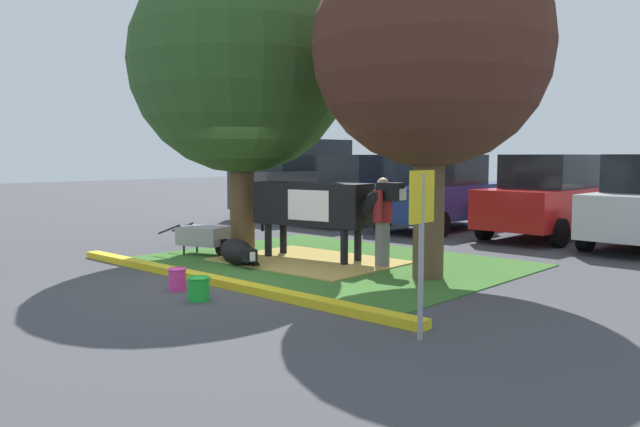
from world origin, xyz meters
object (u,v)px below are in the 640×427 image
object	(u,v)px
calf_lying	(238,252)
sedan_red	(548,197)
person_handler	(383,220)
sedan_silver	(363,190)
wheelbarrow	(204,236)
shade_tree_left	(241,63)
bucket_pink	(177,279)
cow_holstein	(317,205)
bucket_green	(199,288)
parking_sign	(422,221)
suv_dark_grey	(301,178)
shade_tree_right	(431,49)
sedan_blue	(441,193)

from	to	relation	value
calf_lying	sedan_red	bearing A→B (deg)	71.80
person_handler	sedan_silver	distance (m)	7.63
wheelbarrow	sedan_red	world-z (taller)	sedan_red
shade_tree_left	bucket_pink	bearing A→B (deg)	-55.17
wheelbarrow	sedan_silver	distance (m)	7.22
cow_holstein	bucket_green	world-z (taller)	cow_holstein
bucket_green	sedan_red	size ratio (longest dim) A/B	0.07
parking_sign	person_handler	bearing A→B (deg)	132.41
shade_tree_left	parking_sign	size ratio (longest dim) A/B	3.32
wheelbarrow	bucket_pink	size ratio (longest dim) A/B	4.85
person_handler	bucket_green	xyz separation A→B (m)	(-0.31, -3.75, -0.69)
cow_holstein	calf_lying	size ratio (longest dim) A/B	2.34
cow_holstein	bucket_green	xyz separation A→B (m)	(1.05, -3.50, -0.90)
bucket_pink	suv_dark_grey	distance (m)	11.66
wheelbarrow	sedan_silver	bearing A→B (deg)	102.85
shade_tree_right	parking_sign	bearing A→B (deg)	-58.30
parking_sign	sedan_blue	xyz separation A→B (m)	(-5.41, 9.10, -0.31)
bucket_green	sedan_blue	xyz separation A→B (m)	(-2.12, 9.60, 0.81)
cow_holstein	sedan_silver	distance (m)	7.01
calf_lying	suv_dark_grey	world-z (taller)	suv_dark_grey
bucket_green	person_handler	bearing A→B (deg)	85.25
sedan_silver	sedan_red	xyz separation A→B (m)	(5.47, 0.40, 0.00)
suv_dark_grey	sedan_red	xyz separation A→B (m)	(8.23, 0.21, -0.29)
bucket_green	cow_holstein	bearing A→B (deg)	106.69
sedan_red	wheelbarrow	bearing A→B (deg)	-117.60
wheelbarrow	bucket_green	world-z (taller)	wheelbarrow
person_handler	sedan_blue	xyz separation A→B (m)	(-2.44, 5.85, 0.12)
shade_tree_left	sedan_blue	size ratio (longest dim) A/B	1.37
calf_lying	cow_holstein	bearing A→B (deg)	60.68
cow_holstein	sedan_red	bearing A→B (deg)	74.34
bucket_green	sedan_blue	world-z (taller)	sedan_blue
shade_tree_right	sedan_red	world-z (taller)	shade_tree_right
suv_dark_grey	wheelbarrow	bearing A→B (deg)	-58.86
sedan_red	sedan_silver	bearing A→B (deg)	-175.87
parking_sign	bucket_pink	bearing A→B (deg)	-175.62
person_handler	sedan_blue	bearing A→B (deg)	112.62
shade_tree_right	calf_lying	distance (m)	4.89
shade_tree_right	shade_tree_left	bearing A→B (deg)	-177.29
shade_tree_right	sedan_blue	size ratio (longest dim) A/B	1.26
wheelbarrow	sedan_blue	bearing A→B (deg)	81.88
shade_tree_left	calf_lying	bearing A→B (deg)	-43.56
parking_sign	sedan_silver	bearing A→B (deg)	131.86
shade_tree_left	calf_lying	xyz separation A→B (m)	(1.13, -1.07, -3.61)
calf_lying	parking_sign	bearing A→B (deg)	-18.40
shade_tree_left	sedan_red	distance (m)	8.06
suv_dark_grey	sedan_silver	bearing A→B (deg)	-3.92
cow_holstein	bucket_pink	size ratio (longest dim) A/B	9.41
calf_lying	person_handler	world-z (taller)	person_handler
sedan_silver	sedan_blue	world-z (taller)	same
person_handler	bucket_pink	xyz separation A→B (m)	(-1.09, -3.57, -0.69)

